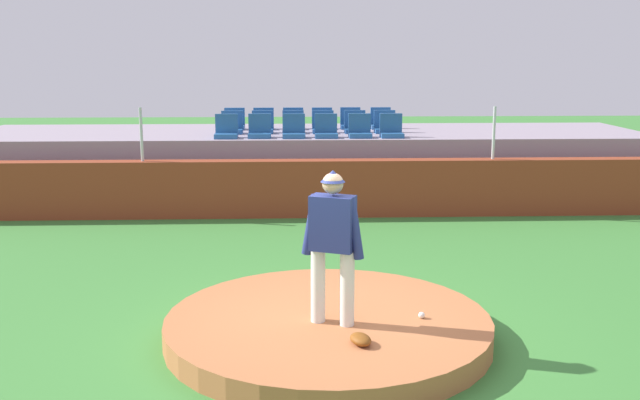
# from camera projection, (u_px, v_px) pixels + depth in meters

# --- Properties ---
(ground_plane) EXTENTS (60.00, 60.00, 0.00)m
(ground_plane) POSITION_uv_depth(u_px,v_px,m) (328.00, 338.00, 8.23)
(ground_plane) COLOR #3C7F35
(pitchers_mound) EXTENTS (3.70, 3.70, 0.27)m
(pitchers_mound) POSITION_uv_depth(u_px,v_px,m) (328.00, 327.00, 8.21)
(pitchers_mound) COLOR #AE673C
(pitchers_mound) RESTS_ON ground_plane
(pitcher) EXTENTS (0.70, 0.41, 1.72)m
(pitcher) POSITION_uv_depth(u_px,v_px,m) (333.00, 236.00, 7.78)
(pitcher) COLOR silver
(pitcher) RESTS_ON pitchers_mound
(baseball) EXTENTS (0.07, 0.07, 0.07)m
(baseball) POSITION_uv_depth(u_px,v_px,m) (422.00, 315.00, 8.12)
(baseball) COLOR white
(baseball) RESTS_ON pitchers_mound
(fielding_glove) EXTENTS (0.28, 0.35, 0.11)m
(fielding_glove) POSITION_uv_depth(u_px,v_px,m) (361.00, 339.00, 7.38)
(fielding_glove) COLOR brown
(fielding_glove) RESTS_ON pitchers_mound
(brick_barrier) EXTENTS (16.20, 0.40, 1.14)m
(brick_barrier) POSITION_uv_depth(u_px,v_px,m) (312.00, 188.00, 14.37)
(brick_barrier) COLOR brown
(brick_barrier) RESTS_ON ground_plane
(fence_post_left) EXTENTS (0.06, 0.06, 1.05)m
(fence_post_left) POSITION_uv_depth(u_px,v_px,m) (141.00, 134.00, 14.02)
(fence_post_left) COLOR silver
(fence_post_left) RESTS_ON brick_barrier
(fence_post_right) EXTENTS (0.06, 0.06, 1.05)m
(fence_post_right) POSITION_uv_depth(u_px,v_px,m) (494.00, 133.00, 14.30)
(fence_post_right) COLOR silver
(fence_post_right) RESTS_ON brick_barrier
(bleacher_platform) EXTENTS (15.31, 3.66, 1.45)m
(bleacher_platform) POSITION_uv_depth(u_px,v_px,m) (308.00, 162.00, 16.82)
(bleacher_platform) COLOR gray
(bleacher_platform) RESTS_ON ground_plane
(stadium_chair_0) EXTENTS (0.48, 0.44, 0.50)m
(stadium_chair_0) POSITION_uv_depth(u_px,v_px,m) (226.00, 131.00, 15.29)
(stadium_chair_0) COLOR #245893
(stadium_chair_0) RESTS_ON bleacher_platform
(stadium_chair_1) EXTENTS (0.48, 0.44, 0.50)m
(stadium_chair_1) POSITION_uv_depth(u_px,v_px,m) (260.00, 130.00, 15.35)
(stadium_chair_1) COLOR #245893
(stadium_chair_1) RESTS_ON bleacher_platform
(stadium_chair_2) EXTENTS (0.48, 0.44, 0.50)m
(stadium_chair_2) POSITION_uv_depth(u_px,v_px,m) (294.00, 130.00, 15.34)
(stadium_chair_2) COLOR #245893
(stadium_chair_2) RESTS_ON bleacher_platform
(stadium_chair_3) EXTENTS (0.48, 0.44, 0.50)m
(stadium_chair_3) POSITION_uv_depth(u_px,v_px,m) (326.00, 130.00, 15.37)
(stadium_chair_3) COLOR #245893
(stadium_chair_3) RESTS_ON bleacher_platform
(stadium_chair_4) EXTENTS (0.48, 0.44, 0.50)m
(stadium_chair_4) POSITION_uv_depth(u_px,v_px,m) (360.00, 130.00, 15.40)
(stadium_chair_4) COLOR #245893
(stadium_chair_4) RESTS_ON bleacher_platform
(stadium_chair_5) EXTENTS (0.48, 0.44, 0.50)m
(stadium_chair_5) POSITION_uv_depth(u_px,v_px,m) (391.00, 130.00, 15.42)
(stadium_chair_5) COLOR #245893
(stadium_chair_5) RESTS_ON bleacher_platform
(stadium_chair_6) EXTENTS (0.48, 0.44, 0.50)m
(stadium_chair_6) POSITION_uv_depth(u_px,v_px,m) (232.00, 126.00, 16.16)
(stadium_chair_6) COLOR #245893
(stadium_chair_6) RESTS_ON bleacher_platform
(stadium_chair_7) EXTENTS (0.48, 0.44, 0.50)m
(stadium_chair_7) POSITION_uv_depth(u_px,v_px,m) (263.00, 126.00, 16.24)
(stadium_chair_7) COLOR #245893
(stadium_chair_7) RESTS_ON bleacher_platform
(stadium_chair_8) EXTENTS (0.48, 0.44, 0.50)m
(stadium_chair_8) POSITION_uv_depth(u_px,v_px,m) (293.00, 126.00, 16.26)
(stadium_chair_8) COLOR #245893
(stadium_chair_8) RESTS_ON bleacher_platform
(stadium_chair_9) EXTENTS (0.48, 0.44, 0.50)m
(stadium_chair_9) POSITION_uv_depth(u_px,v_px,m) (323.00, 126.00, 16.26)
(stadium_chair_9) COLOR #245893
(stadium_chair_9) RESTS_ON bleacher_platform
(stadium_chair_10) EXTENTS (0.48, 0.44, 0.50)m
(stadium_chair_10) POSITION_uv_depth(u_px,v_px,m) (355.00, 126.00, 16.30)
(stadium_chair_10) COLOR #245893
(stadium_chair_10) RESTS_ON bleacher_platform
(stadium_chair_11) EXTENTS (0.48, 0.44, 0.50)m
(stadium_chair_11) POSITION_uv_depth(u_px,v_px,m) (385.00, 126.00, 16.32)
(stadium_chair_11) COLOR #245893
(stadium_chair_11) RESTS_ON bleacher_platform
(stadium_chair_12) EXTENTS (0.48, 0.44, 0.50)m
(stadium_chair_12) POSITION_uv_depth(u_px,v_px,m) (234.00, 123.00, 17.06)
(stadium_chair_12) COLOR #245893
(stadium_chair_12) RESTS_ON bleacher_platform
(stadium_chair_13) EXTENTS (0.48, 0.44, 0.50)m
(stadium_chair_13) POSITION_uv_depth(u_px,v_px,m) (264.00, 123.00, 17.08)
(stadium_chair_13) COLOR #245893
(stadium_chair_13) RESTS_ON bleacher_platform
(stadium_chair_14) EXTENTS (0.48, 0.44, 0.50)m
(stadium_chair_14) POSITION_uv_depth(u_px,v_px,m) (293.00, 122.00, 17.12)
(stadium_chair_14) COLOR #245893
(stadium_chair_14) RESTS_ON bleacher_platform
(stadium_chair_15) EXTENTS (0.48, 0.44, 0.50)m
(stadium_chair_15) POSITION_uv_depth(u_px,v_px,m) (322.00, 122.00, 17.13)
(stadium_chair_15) COLOR #245893
(stadium_chair_15) RESTS_ON bleacher_platform
(stadium_chair_16) EXTENTS (0.48, 0.44, 0.50)m
(stadium_chair_16) POSITION_uv_depth(u_px,v_px,m) (351.00, 122.00, 17.20)
(stadium_chair_16) COLOR #245893
(stadium_chair_16) RESTS_ON bleacher_platform
(stadium_chair_17) EXTENTS (0.48, 0.44, 0.50)m
(stadium_chair_17) POSITION_uv_depth(u_px,v_px,m) (381.00, 122.00, 17.21)
(stadium_chair_17) COLOR #245893
(stadium_chair_17) RESTS_ON bleacher_platform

